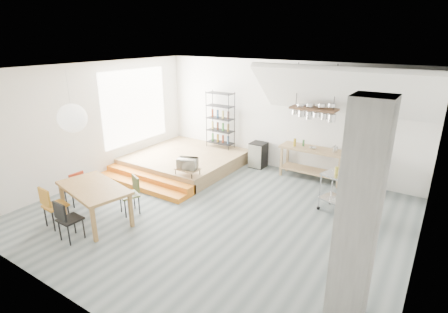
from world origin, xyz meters
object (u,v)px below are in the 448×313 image
Objects in this scene: dining_table at (94,190)px; rolling_cart at (342,190)px; mini_fridge at (258,155)px; stove at (364,173)px.

dining_table is 5.43m from rolling_cart.
rolling_cart is 1.34× the size of mini_fridge.
rolling_cart reaches higher than mini_fridge.
dining_table is 2.42× the size of mini_fridge.
dining_table is (-4.50, -4.83, 0.24)m from stove.
mini_fridge is at bearing 179.19° from stove.
rolling_cart is at bearing -94.26° from stove.
rolling_cart is at bearing -29.18° from mini_fridge.
stove is 1.63m from rolling_cart.
rolling_cart reaches higher than dining_table.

